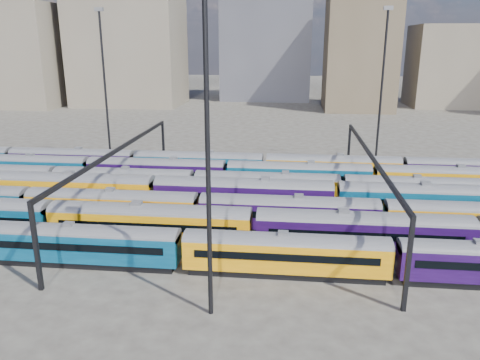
# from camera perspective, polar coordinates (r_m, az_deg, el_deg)

# --- Properties ---
(ground) EXTENTS (500.00, 500.00, 0.00)m
(ground) POSITION_cam_1_polar(r_m,az_deg,el_deg) (57.31, 5.11, -4.36)
(ground) COLOR #3E3A35
(ground) RESTS_ON ground
(rake_0) EXTENTS (113.34, 2.77, 4.64)m
(rake_0) POSITION_cam_1_polar(r_m,az_deg,el_deg) (43.55, 18.34, -8.65)
(rake_0) COLOR black
(rake_0) RESTS_ON ground
(rake_1) EXTENTS (127.61, 3.11, 5.24)m
(rake_1) POSITION_cam_1_polar(r_m,az_deg,el_deg) (47.11, 1.71, -5.42)
(rake_1) COLOR black
(rake_1) RESTS_ON ground
(rake_2) EXTENTS (120.04, 2.93, 4.93)m
(rake_2) POSITION_cam_1_polar(r_m,az_deg,el_deg) (52.70, 16.97, -3.94)
(rake_2) COLOR black
(rake_2) RESTS_ON ground
(rake_3) EXTENTS (131.59, 3.21, 5.41)m
(rake_3) POSITION_cam_1_polar(r_m,az_deg,el_deg) (58.71, -10.35, -1.12)
(rake_3) COLOR black
(rake_3) RESTS_ON ground
(rake_4) EXTENTS (115.80, 2.83, 4.75)m
(rake_4) POSITION_cam_1_polar(r_m,az_deg,el_deg) (61.61, 12.32, -0.73)
(rake_4) COLOR black
(rake_4) RESTS_ON ground
(rake_5) EXTENTS (121.91, 2.97, 5.00)m
(rake_5) POSITION_cam_1_polar(r_m,az_deg,el_deg) (67.00, 15.91, 0.52)
(rake_5) COLOR black
(rake_5) RESTS_ON ground
(rake_6) EXTENTS (100.92, 2.96, 4.98)m
(rake_6) POSITION_cam_1_polar(r_m,az_deg,el_deg) (72.18, -5.06, 2.21)
(rake_6) COLOR black
(rake_6) RESTS_ON ground
(gantry_1) EXTENTS (0.35, 40.35, 8.03)m
(gantry_1) POSITION_cam_1_polar(r_m,az_deg,el_deg) (59.03, -14.53, 2.69)
(gantry_1) COLOR black
(gantry_1) RESTS_ON ground
(gantry_2) EXTENTS (0.35, 40.35, 8.03)m
(gantry_2) POSITION_cam_1_polar(r_m,az_deg,el_deg) (56.04, 15.57, 1.89)
(gantry_2) COLOR black
(gantry_2) RESTS_ON ground
(mast_1) EXTENTS (1.40, 0.50, 25.60)m
(mast_1) POSITION_cam_1_polar(r_m,az_deg,el_deg) (81.84, -16.17, 11.39)
(mast_1) COLOR black
(mast_1) RESTS_ON ground
(mast_2) EXTENTS (1.40, 0.50, 25.60)m
(mast_2) POSITION_cam_1_polar(r_m,az_deg,el_deg) (32.72, -4.00, 5.26)
(mast_2) COLOR black
(mast_2) RESTS_ON ground
(mast_3) EXTENTS (1.40, 0.50, 25.60)m
(mast_3) POSITION_cam_1_polar(r_m,az_deg,el_deg) (79.14, 16.93, 11.18)
(mast_3) COLOR black
(mast_3) RESTS_ON ground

